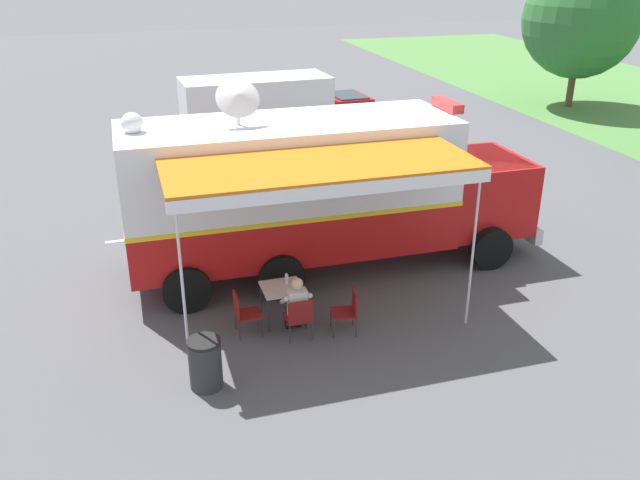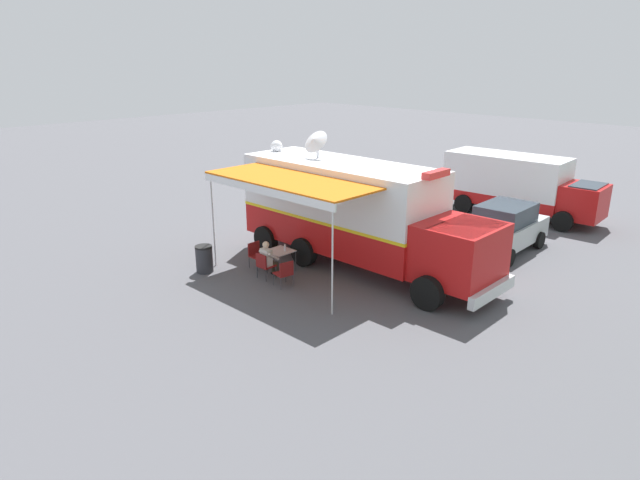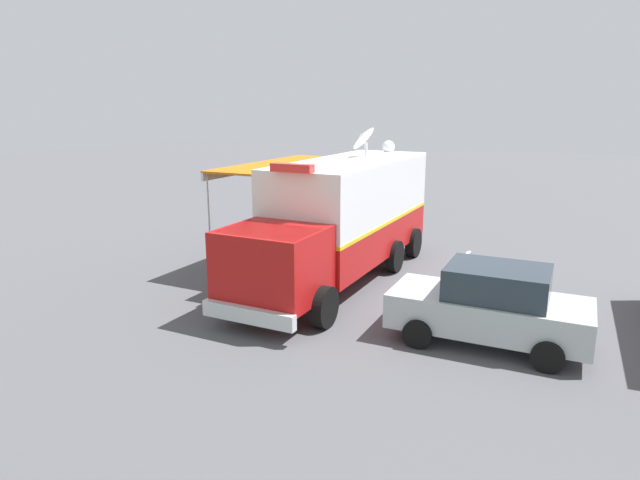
{
  "view_description": "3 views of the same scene",
  "coord_description": "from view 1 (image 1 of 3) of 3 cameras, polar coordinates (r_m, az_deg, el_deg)",
  "views": [
    {
      "loc": [
        13.54,
        -3.17,
        6.87
      ],
      "look_at": [
        1.85,
        0.16,
        1.51
      ],
      "focal_mm": 37.29,
      "sensor_mm": 36.0,
      "label": 1
    },
    {
      "loc": [
        13.47,
        12.38,
        6.84
      ],
      "look_at": [
        1.95,
        0.96,
        1.44
      ],
      "focal_mm": 30.97,
      "sensor_mm": 36.0,
      "label": 2
    },
    {
      "loc": [
        -6.81,
        15.3,
        5.1
      ],
      "look_at": [
        0.79,
        0.6,
        1.05
      ],
      "focal_mm": 31.01,
      "sensor_mm": 36.0,
      "label": 3
    }
  ],
  "objects": [
    {
      "name": "command_truck",
      "position": [
        14.91,
        0.23,
        4.5
      ],
      "size": [
        4.96,
        9.52,
        4.53
      ],
      "color": "#B71414",
      "rests_on": "ground"
    },
    {
      "name": "trash_bin",
      "position": [
        11.54,
        -9.82,
        -10.39
      ],
      "size": [
        0.57,
        0.57,
        0.91
      ],
      "color": "#2D2D33",
      "rests_on": "ground"
    },
    {
      "name": "seated_responder",
      "position": [
        12.7,
        -2.03,
        -5.55
      ],
      "size": [
        0.66,
        0.56,
        1.25
      ],
      "color": "silver",
      "rests_on": "ground"
    },
    {
      "name": "tree_far_left",
      "position": [
        33.52,
        21.5,
        17.19
      ],
      "size": [
        5.19,
        5.19,
        6.51
      ],
      "color": "brown",
      "rests_on": "ground"
    },
    {
      "name": "folding_chair_at_table",
      "position": [
        12.61,
        -1.8,
        -6.5
      ],
      "size": [
        0.49,
        0.49,
        0.87
      ],
      "color": "maroon",
      "rests_on": "ground"
    },
    {
      "name": "lot_stripe",
      "position": [
        17.8,
        -10.26,
        0.71
      ],
      "size": [
        0.19,
        4.8,
        0.01
      ],
      "primitive_type": "cube",
      "rotation": [
        0.0,
        0.0,
        0.01
      ],
      "color": "silver",
      "rests_on": "ground"
    },
    {
      "name": "folding_chair_beside_table",
      "position": [
        12.85,
        -6.64,
        -6.04
      ],
      "size": [
        0.49,
        0.49,
        0.87
      ],
      "color": "maroon",
      "rests_on": "ground"
    },
    {
      "name": "water_bottle",
      "position": [
        13.24,
        -2.89,
        -3.36
      ],
      "size": [
        0.07,
        0.07,
        0.22
      ],
      "color": "silver",
      "rests_on": "folding_table"
    },
    {
      "name": "ground_plane",
      "position": [
        15.51,
        -2.46,
        -2.51
      ],
      "size": [
        100.0,
        100.0,
        0.0
      ],
      "primitive_type": "plane",
      "color": "#515156"
    },
    {
      "name": "car_behind_truck",
      "position": [
        20.55,
        4.0,
        6.79
      ],
      "size": [
        4.26,
        2.13,
        1.76
      ],
      "color": "#B2B5BA",
      "rests_on": "ground"
    },
    {
      "name": "support_truck",
      "position": [
        24.48,
        -4.25,
        10.79
      ],
      "size": [
        2.67,
        6.92,
        2.7
      ],
      "color": "white",
      "rests_on": "ground"
    },
    {
      "name": "folding_chair_spare_by_truck",
      "position": [
        12.85,
        2.48,
        -5.88
      ],
      "size": [
        0.56,
        0.56,
        0.87
      ],
      "color": "maroon",
      "rests_on": "ground"
    },
    {
      "name": "folding_table",
      "position": [
        13.18,
        -3.26,
        -4.29
      ],
      "size": [
        0.81,
        0.81,
        0.73
      ],
      "color": "silver",
      "rests_on": "ground"
    }
  ]
}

